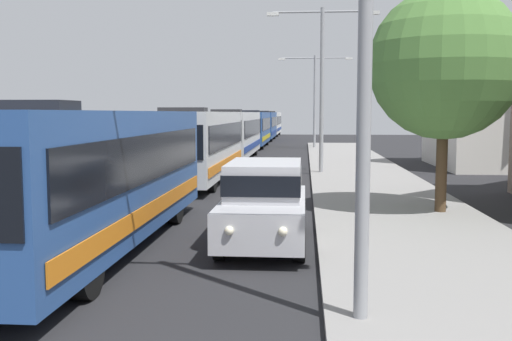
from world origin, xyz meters
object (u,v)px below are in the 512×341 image
(bus_lead, at_px, (94,173))
(streetlamp_mid, at_px, (322,72))
(white_suv, at_px, (265,200))
(bus_rear, at_px, (263,125))
(bus_middle, at_px, (234,133))
(roadside_tree, at_px, (445,64))
(streetlamp_far, at_px, (315,91))
(box_truck_oncoming, at_px, (249,122))
(bus_second_in_line, at_px, (199,143))
(bus_fourth_in_line, at_px, (252,128))
(bus_tail_end, at_px, (270,123))

(bus_lead, distance_m, streetlamp_mid, 17.15)
(white_suv, bearing_deg, bus_rear, 94.14)
(bus_middle, distance_m, bus_rear, 26.41)
(streetlamp_mid, height_order, roadside_tree, streetlamp_mid)
(bus_rear, bearing_deg, streetlamp_far, -70.86)
(box_truck_oncoming, distance_m, streetlamp_far, 34.99)
(bus_lead, height_order, bus_rear, same)
(bus_middle, height_order, box_truck_oncoming, bus_middle)
(bus_second_in_line, xyz_separation_m, bus_rear, (0.00, 39.07, 0.00))
(bus_second_in_line, relative_size, streetlamp_far, 1.45)
(roadside_tree, bearing_deg, streetlamp_mid, 105.76)
(white_suv, relative_size, box_truck_oncoming, 0.61)
(bus_fourth_in_line, distance_m, bus_rear, 13.08)
(streetlamp_mid, height_order, streetlamp_far, streetlamp_mid)
(streetlamp_mid, xyz_separation_m, roadside_tree, (3.15, -11.16, -0.54))
(bus_lead, relative_size, bus_tail_end, 0.92)
(bus_lead, relative_size, bus_rear, 1.01)
(roadside_tree, bearing_deg, bus_middle, 112.51)
(white_suv, height_order, streetlamp_mid, streetlamp_mid)
(bus_rear, distance_m, white_suv, 51.25)
(streetlamp_mid, bearing_deg, bus_middle, 119.70)
(bus_fourth_in_line, relative_size, streetlamp_mid, 1.40)
(white_suv, distance_m, streetlamp_far, 35.80)
(streetlamp_far, xyz_separation_m, roadside_tree, (3.15, -31.48, -0.43))
(bus_second_in_line, bearing_deg, bus_tail_end, 90.00)
(bus_lead, bearing_deg, bus_tail_end, 90.00)
(bus_tail_end, bearing_deg, streetlamp_far, -79.24)
(box_truck_oncoming, relative_size, streetlamp_far, 1.03)
(bus_lead, bearing_deg, white_suv, 10.99)
(bus_middle, bearing_deg, bus_fourth_in_line, 90.00)
(bus_lead, height_order, white_suv, bus_lead)
(box_truck_oncoming, height_order, streetlamp_far, streetlamp_far)
(roadside_tree, bearing_deg, bus_second_in_line, 137.03)
(bus_second_in_line, bearing_deg, bus_rear, 90.00)
(streetlamp_mid, xyz_separation_m, streetlamp_far, (0.00, 20.32, -0.11))
(bus_second_in_line, xyz_separation_m, white_suv, (3.70, -12.04, -0.66))
(box_truck_oncoming, height_order, streetlamp_mid, streetlamp_mid)
(bus_tail_end, bearing_deg, bus_lead, -90.00)
(bus_second_in_line, relative_size, bus_rear, 0.98)
(box_truck_oncoming, xyz_separation_m, roadside_tree, (11.85, -65.22, 2.68))
(streetlamp_far, bearing_deg, box_truck_oncoming, 104.46)
(bus_fourth_in_line, relative_size, white_suv, 2.32)
(bus_rear, distance_m, streetlamp_far, 16.76)
(bus_middle, bearing_deg, bus_second_in_line, -90.00)
(bus_lead, relative_size, bus_second_in_line, 1.02)
(bus_tail_end, height_order, roadside_tree, roadside_tree)
(bus_tail_end, bearing_deg, bus_second_in_line, -90.00)
(streetlamp_mid, distance_m, roadside_tree, 11.61)
(roadside_tree, bearing_deg, box_truck_oncoming, 100.30)
(white_suv, distance_m, box_truck_oncoming, 69.66)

